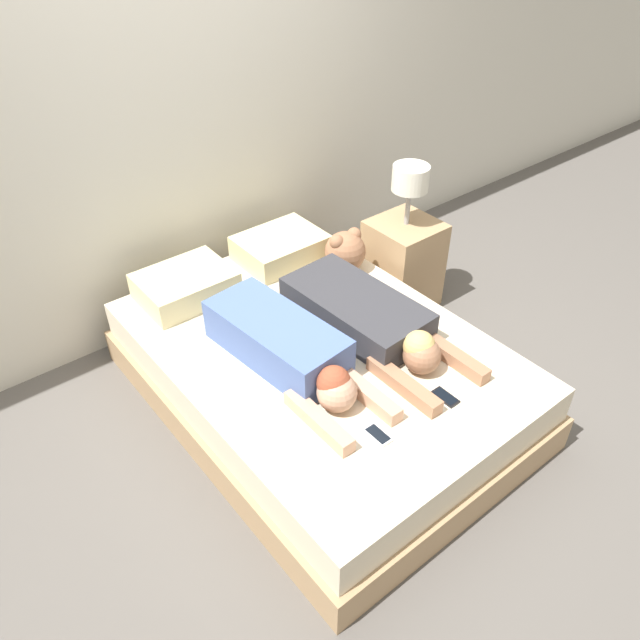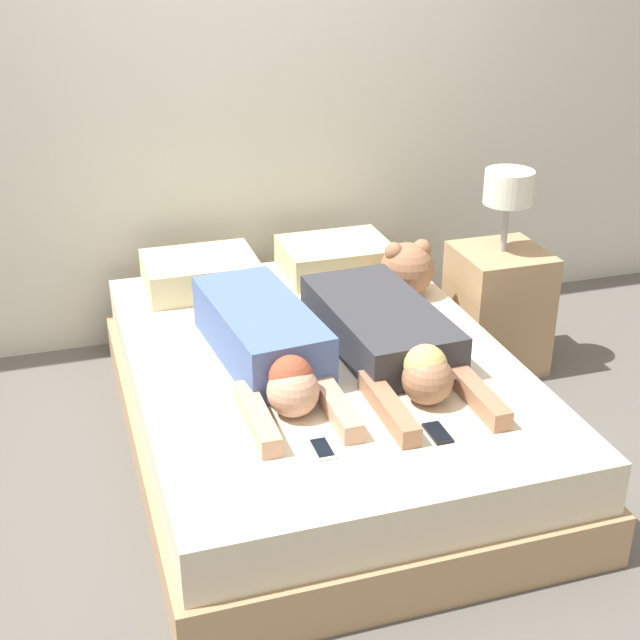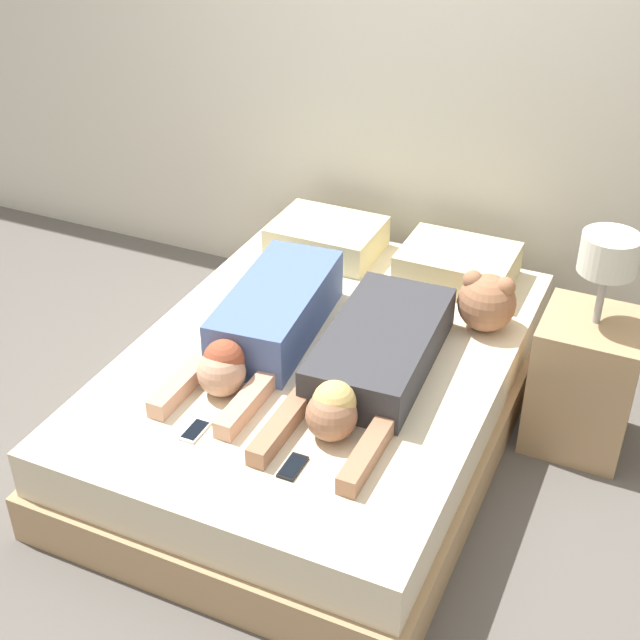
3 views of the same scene
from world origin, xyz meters
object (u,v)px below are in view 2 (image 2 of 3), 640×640
pillow_head_left (200,273)px  pillow_head_right (335,258)px  person_left (267,343)px  nightstand (498,300)px  cell_phone_left (322,449)px  cell_phone_right (438,433)px  bed (320,399)px  person_right (389,335)px  plush_toy (407,268)px

pillow_head_left → pillow_head_right: size_ratio=1.00×
person_left → nightstand: size_ratio=1.15×
pillow_head_right → person_left: size_ratio=0.46×
cell_phone_left → cell_phone_right: (0.40, -0.03, 0.00)m
nightstand → cell_phone_right: bearing=-126.7°
bed → cell_phone_right: (0.20, -0.66, 0.21)m
bed → pillow_head_left: (-0.32, 0.78, 0.28)m
bed → person_right: (0.25, -0.08, 0.29)m
cell_phone_right → plush_toy: (0.34, 1.11, 0.12)m
person_right → cell_phone_left: bearing=-128.9°
pillow_head_right → nightstand: size_ratio=0.53×
bed → pillow_head_right: pillow_head_right is taller
pillow_head_right → cell_phone_left: size_ratio=3.86×
pillow_head_left → pillow_head_right: 0.65m
nightstand → pillow_head_right: bearing=149.5°
person_left → plush_toy: size_ratio=4.31×
bed → plush_toy: bearing=39.2°
pillow_head_right → person_left: bearing=-123.6°
person_left → nightstand: 1.29m
pillow_head_left → person_left: (0.10, -0.82, 0.03)m
pillow_head_right → person_left: 0.98m
pillow_head_left → plush_toy: size_ratio=1.97×
cell_phone_left → plush_toy: (0.74, 1.08, 0.12)m
pillow_head_right → person_right: (-0.07, -0.87, 0.01)m
bed → cell_phone_left: size_ratio=16.05×
nightstand → bed: bearing=-158.4°
person_left → person_right: person_left is taller
person_right → pillow_head_left: bearing=123.5°
person_left → cell_phone_left: person_left is taller
bed → pillow_head_left: bearing=112.4°
person_left → person_right: (0.47, -0.05, -0.02)m
bed → nightstand: (0.99, 0.39, 0.14)m
cell_phone_right → nightstand: 1.31m
cell_phone_left → pillow_head_left: bearing=95.2°
pillow_head_left → person_left: bearing=-82.9°
person_left → pillow_head_left: bearing=97.1°
plush_toy → nightstand: size_ratio=0.27×
pillow_head_right → plush_toy: (0.22, -0.34, 0.05)m
pillow_head_left → nightstand: (1.31, -0.39, -0.14)m
pillow_head_right → nightstand: bearing=-30.5°
cell_phone_left → cell_phone_right: same height
pillow_head_right → cell_phone_left: 1.51m
pillow_head_left → person_left: 0.82m
pillow_head_right → cell_phone_right: pillow_head_right is taller
plush_toy → nightstand: bearing=-7.1°
pillow_head_left → cell_phone_right: 1.54m
bed → cell_phone_right: 0.72m
cell_phone_left → plush_toy: size_ratio=0.51×
pillow_head_right → plush_toy: size_ratio=1.97×
pillow_head_left → bed: bearing=-67.6°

